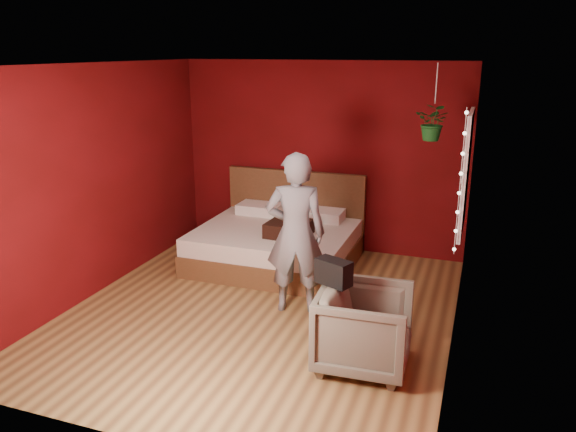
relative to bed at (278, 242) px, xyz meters
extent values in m
plane|color=olive|center=(0.34, -1.44, -0.29)|extent=(4.50, 4.50, 0.00)
cube|color=#5F0A0D|center=(0.34, 0.82, 1.01)|extent=(4.00, 0.02, 2.60)
cube|color=#5F0A0D|center=(0.34, -3.70, 1.01)|extent=(4.00, 0.02, 2.60)
cube|color=#5F0A0D|center=(-1.67, -1.44, 1.01)|extent=(0.02, 4.50, 2.60)
cube|color=#5F0A0D|center=(2.35, -1.44, 1.01)|extent=(0.02, 4.50, 2.60)
cube|color=silver|center=(0.34, -1.44, 2.32)|extent=(4.00, 4.50, 0.02)
cube|color=white|center=(2.31, -0.54, 1.21)|extent=(0.04, 0.97, 1.27)
cube|color=black|center=(2.30, -0.54, 1.21)|extent=(0.02, 0.85, 1.15)
cube|color=white|center=(2.29, -0.54, 1.21)|extent=(0.03, 0.05, 1.15)
cube|color=white|center=(2.29, -0.54, 1.21)|extent=(0.03, 0.85, 0.05)
cylinder|color=silver|center=(2.28, -1.07, 1.21)|extent=(0.01, 0.01, 1.45)
sphere|color=#FFF2CC|center=(2.28, -1.07, 0.54)|extent=(0.04, 0.04, 0.04)
sphere|color=#FFF2CC|center=(2.28, -1.07, 0.73)|extent=(0.04, 0.04, 0.04)
sphere|color=#FFF2CC|center=(2.28, -1.07, 0.92)|extent=(0.04, 0.04, 0.04)
sphere|color=#FFF2CC|center=(2.28, -1.07, 1.12)|extent=(0.04, 0.04, 0.04)
sphere|color=#FFF2CC|center=(2.28, -1.07, 1.31)|extent=(0.04, 0.04, 0.04)
sphere|color=#FFF2CC|center=(2.28, -1.07, 1.50)|extent=(0.04, 0.04, 0.04)
sphere|color=#FFF2CC|center=(2.28, -1.07, 1.70)|extent=(0.04, 0.04, 0.04)
sphere|color=#FFF2CC|center=(2.28, -1.07, 1.89)|extent=(0.04, 0.04, 0.04)
cube|color=brown|center=(0.00, -0.09, -0.15)|extent=(2.00, 1.70, 0.28)
cube|color=beige|center=(0.00, -0.09, 0.10)|extent=(1.96, 1.67, 0.22)
cube|color=brown|center=(0.00, 0.72, 0.26)|extent=(2.00, 0.08, 1.10)
cube|color=white|center=(-0.45, 0.48, 0.28)|extent=(0.60, 0.38, 0.14)
cube|color=white|center=(0.45, 0.48, 0.28)|extent=(0.60, 0.38, 0.14)
imported|color=slate|center=(0.67, -1.26, 0.59)|extent=(0.73, 0.58, 1.74)
imported|color=#696352|center=(1.62, -2.14, 0.08)|extent=(0.85, 0.83, 0.74)
cube|color=black|center=(1.32, -2.11, 0.57)|extent=(0.36, 0.27, 0.23)
cube|color=black|center=(0.26, -0.30, 0.30)|extent=(0.53, 0.53, 0.18)
cylinder|color=silver|center=(1.91, -0.21, 2.10)|extent=(0.01, 0.01, 0.43)
imported|color=#1C631E|center=(1.91, -0.21, 1.68)|extent=(0.44, 0.41, 0.41)
camera|label=1|loc=(2.48, -6.58, 2.46)|focal=35.00mm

